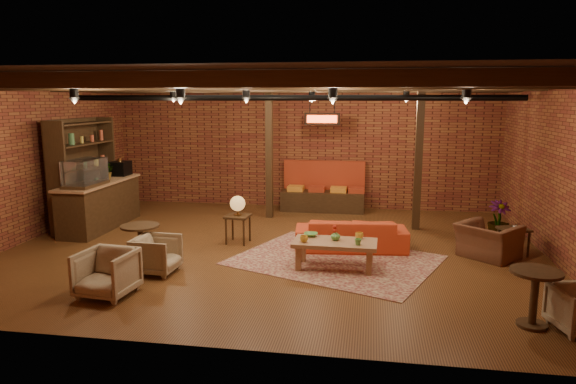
% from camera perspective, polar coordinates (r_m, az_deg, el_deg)
% --- Properties ---
extents(floor, '(10.00, 10.00, 0.00)m').
position_cam_1_polar(floor, '(9.88, -1.59, -6.32)').
color(floor, '#38200E').
rests_on(floor, ground).
extents(ceiling, '(10.00, 8.00, 0.02)m').
position_cam_1_polar(ceiling, '(9.47, -1.68, 12.55)').
color(ceiling, black).
rests_on(ceiling, wall_back).
extents(wall_back, '(10.00, 0.02, 3.20)m').
position_cam_1_polar(wall_back, '(13.47, 1.59, 5.09)').
color(wall_back, maroon).
rests_on(wall_back, ground).
extents(wall_front, '(10.00, 0.02, 3.20)m').
position_cam_1_polar(wall_front, '(5.73, -9.21, -2.25)').
color(wall_front, maroon).
rests_on(wall_front, ground).
extents(wall_left, '(0.02, 8.00, 3.20)m').
position_cam_1_polar(wall_left, '(11.58, -26.76, 3.12)').
color(wall_left, maroon).
rests_on(wall_left, ground).
extents(wall_right, '(0.02, 8.00, 3.20)m').
position_cam_1_polar(wall_right, '(9.91, 28.08, 1.97)').
color(wall_right, maroon).
rests_on(wall_right, ground).
extents(ceiling_beams, '(9.80, 6.40, 0.22)m').
position_cam_1_polar(ceiling_beams, '(9.47, -1.68, 11.83)').
color(ceiling_beams, black).
rests_on(ceiling_beams, ceiling).
extents(ceiling_pipe, '(9.60, 0.12, 0.12)m').
position_cam_1_polar(ceiling_pipe, '(11.04, -0.07, 10.43)').
color(ceiling_pipe, black).
rests_on(ceiling_pipe, ceiling).
extents(post_left, '(0.16, 0.16, 3.20)m').
position_cam_1_polar(post_left, '(12.20, -2.10, 4.53)').
color(post_left, black).
rests_on(post_left, ground).
extents(post_right, '(0.16, 0.16, 3.20)m').
position_cam_1_polar(post_right, '(11.41, 14.31, 3.82)').
color(post_right, black).
rests_on(post_right, ground).
extents(service_counter, '(0.80, 2.50, 1.60)m').
position_cam_1_polar(service_counter, '(12.04, -20.21, -0.03)').
color(service_counter, black).
rests_on(service_counter, ground).
extents(plant_counter, '(0.35, 0.39, 0.30)m').
position_cam_1_polar(plant_counter, '(12.10, -19.46, 2.09)').
color(plant_counter, '#337F33').
rests_on(plant_counter, service_counter).
extents(shelving_hutch, '(0.52, 2.00, 2.40)m').
position_cam_1_polar(shelving_hutch, '(12.26, -21.72, 1.95)').
color(shelving_hutch, black).
rests_on(shelving_hutch, ground).
extents(banquette, '(2.10, 0.70, 1.00)m').
position_cam_1_polar(banquette, '(13.11, 3.90, 0.07)').
color(banquette, '#9F321A').
rests_on(banquette, ground).
extents(service_sign, '(0.86, 0.06, 0.30)m').
position_cam_1_polar(service_sign, '(12.46, 3.81, 8.10)').
color(service_sign, '#E44216').
rests_on(service_sign, ceiling).
extents(ceiling_spotlights, '(6.40, 4.40, 0.28)m').
position_cam_1_polar(ceiling_spotlights, '(9.47, -1.67, 10.50)').
color(ceiling_spotlights, black).
rests_on(ceiling_spotlights, ceiling).
extents(rug, '(4.05, 3.62, 0.01)m').
position_cam_1_polar(rug, '(9.24, 5.24, -7.53)').
color(rug, maroon).
rests_on(rug, floor).
extents(sofa, '(2.16, 1.03, 0.61)m').
position_cam_1_polar(sofa, '(9.82, 7.02, -4.66)').
color(sofa, '#BB3619').
rests_on(sofa, floor).
extents(coffee_table, '(1.41, 0.73, 0.73)m').
position_cam_1_polar(coffee_table, '(8.70, 5.16, -5.78)').
color(coffee_table, '#8A5D40').
rests_on(coffee_table, floor).
extents(side_table_lamp, '(0.49, 0.49, 0.95)m').
position_cam_1_polar(side_table_lamp, '(10.16, -5.61, -1.69)').
color(side_table_lamp, black).
rests_on(side_table_lamp, floor).
extents(round_table_left, '(0.66, 0.66, 0.69)m').
position_cam_1_polar(round_table_left, '(9.25, -16.07, -4.89)').
color(round_table_left, black).
rests_on(round_table_left, floor).
extents(armchair_a, '(0.65, 0.69, 0.68)m').
position_cam_1_polar(armchair_a, '(8.74, -14.43, -6.56)').
color(armchair_a, '#BDB492').
rests_on(armchair_a, floor).
extents(armchair_b, '(0.80, 0.76, 0.76)m').
position_cam_1_polar(armchair_b, '(7.95, -19.51, -8.27)').
color(armchair_b, '#BDB492').
rests_on(armchair_b, floor).
extents(armchair_right, '(1.13, 1.11, 0.84)m').
position_cam_1_polar(armchair_right, '(9.91, 21.38, -4.49)').
color(armchair_right, brown).
rests_on(armchair_right, floor).
extents(side_table_book, '(0.61, 0.61, 0.53)m').
position_cam_1_polar(side_table_book, '(10.23, 23.81, -3.89)').
color(side_table_book, black).
rests_on(side_table_book, floor).
extents(round_table_right, '(0.63, 0.63, 0.74)m').
position_cam_1_polar(round_table_right, '(7.21, 25.74, -9.69)').
color(round_table_right, black).
rests_on(round_table_right, floor).
extents(plant_tall, '(1.62, 1.62, 2.36)m').
position_cam_1_polar(plant_tall, '(11.20, 22.63, 1.05)').
color(plant_tall, '#4C7F4C').
rests_on(plant_tall, floor).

